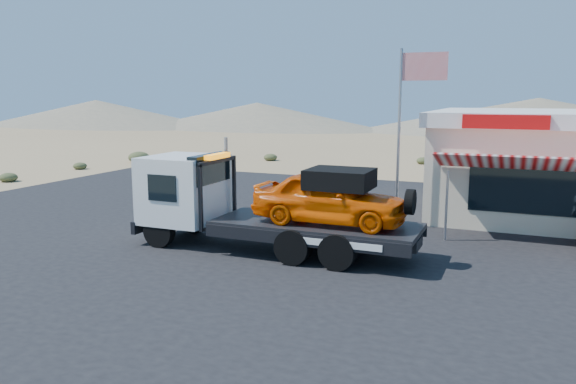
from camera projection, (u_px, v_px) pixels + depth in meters
name	position (u px, v px, depth m)	size (l,w,h in m)	color
ground	(211.00, 245.00, 17.06)	(120.00, 120.00, 0.00)	#917652
asphalt_lot	(307.00, 229.00, 19.02)	(32.00, 24.00, 0.02)	black
tow_truck	(267.00, 200.00, 16.24)	(8.29, 2.46, 2.77)	black
flagpole	(406.00, 118.00, 18.63)	(1.55, 0.10, 6.00)	#99999E
desert_scrub	(102.00, 170.00, 32.07)	(23.95, 33.09, 0.77)	#393E21
distant_hills	(367.00, 116.00, 70.57)	(126.00, 48.00, 4.20)	#726B59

